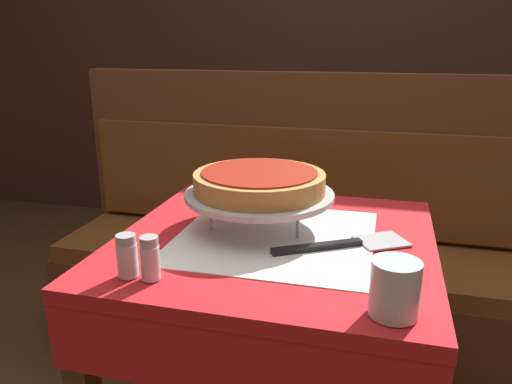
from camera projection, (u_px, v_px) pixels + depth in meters
dining_table_front at (275, 281)px, 1.13m from camera, size 0.68×0.68×0.75m
dining_table_rear at (315, 147)px, 2.63m from camera, size 0.65×0.65×0.75m
booth_bench at (300, 279)px, 1.84m from camera, size 1.77×0.45×1.06m
back_wall_panel at (354, 34)px, 2.85m from camera, size 6.00×0.04×2.40m
pizza_pan_stand at (259, 196)px, 1.14m from camera, size 0.34×0.34×0.08m
deep_dish_pizza at (259, 182)px, 1.13m from camera, size 0.30×0.30×0.05m
pizza_server at (345, 244)px, 1.05m from camera, size 0.28×0.20×0.01m
water_glass_near at (395, 288)px, 0.77m from camera, size 0.08×0.08×0.09m
salt_shaker at (127, 256)px, 0.91m from camera, size 0.04×0.04×0.08m
pepper_shaker at (150, 258)px, 0.89m from camera, size 0.04×0.04×0.08m
condiment_caddy at (308, 114)px, 2.63m from camera, size 0.11×0.11×0.16m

